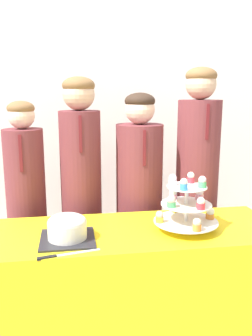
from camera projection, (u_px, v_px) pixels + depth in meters
The scene contains 9 objects.
wall_back at pixel (107, 102), 3.05m from camera, with size 9.00×0.06×2.70m.
table at pixel (134, 292), 1.94m from camera, with size 1.54×0.55×0.73m.
round_cake at pixel (67, 228), 1.72m from camera, with size 0.26×0.26×0.13m.
cake_knife at pixel (58, 256), 1.56m from camera, with size 0.28×0.07×0.01m.
cupcake_stand at pixel (186, 204), 1.84m from camera, with size 0.34×0.34×0.30m.
student_0 at pixel (27, 215), 2.28m from camera, with size 0.25×0.25×1.39m.
student_1 at pixel (82, 199), 2.31m from camera, with size 0.26×0.27×1.53m.
student_2 at pixel (139, 207), 2.38m from camera, with size 0.31×0.31×1.43m.
student_3 at pixel (196, 191), 2.42m from camera, with size 0.28×0.29×1.59m.
Camera 1 is at (-0.31, -1.45, 1.44)m, focal length 38.00 mm.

